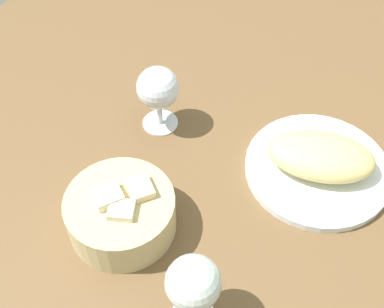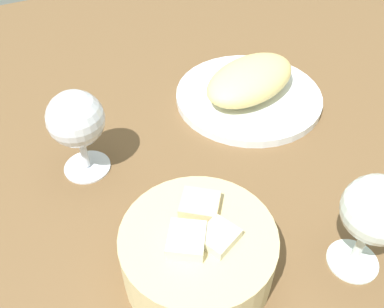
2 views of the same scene
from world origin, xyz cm
name	(u,v)px [view 1 (image 1 of 2)]	position (x,y,z in cm)	size (l,w,h in cm)	color
ground_plane	(224,192)	(0.00, 0.00, -1.00)	(140.00, 140.00, 2.00)	brown
plate	(317,169)	(-12.33, -10.98, 0.70)	(24.90, 24.90, 1.40)	white
omelette	(321,156)	(-12.33, -10.98, 4.16)	(17.95, 10.49, 5.51)	#E3CE7F
lettuce_garnish	(323,139)	(-11.04, -16.63, 2.10)	(3.64, 3.64, 1.40)	#457E30
bread_basket	(121,213)	(10.84, 14.34, 3.72)	(16.92, 16.92, 8.49)	#C8B682
wine_glass_near	(158,90)	(17.32, -7.65, 8.54)	(7.66, 7.66, 12.91)	silver
wine_glass_far	(193,285)	(-5.87, 21.69, 9.25)	(7.43, 7.43, 13.51)	silver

